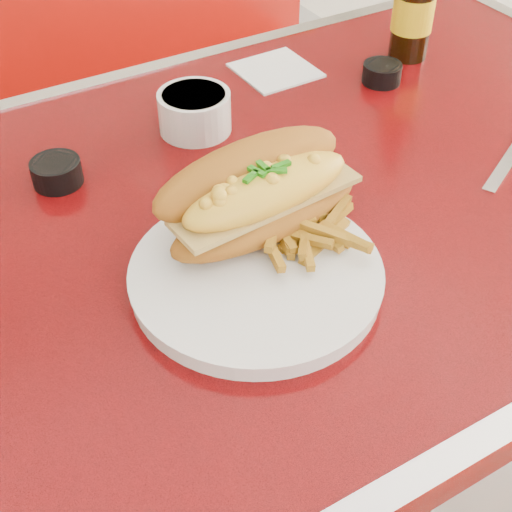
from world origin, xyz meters
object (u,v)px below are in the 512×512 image
diner_table (315,270)px  dinner_plate (256,276)px  mac_hoagie (260,192)px  gravy_ramekin (195,111)px  sauce_cup_right (382,72)px  booth_bench_far (126,173)px  fork (257,222)px  sauce_cup_left (56,171)px

diner_table → dinner_plate: bearing=-144.3°
diner_table → mac_hoagie: bearing=-155.4°
diner_table → gravy_ramekin: size_ratio=10.18×
sauce_cup_right → booth_bench_far: bearing=109.8°
sauce_cup_right → fork: bearing=-147.9°
gravy_ramekin → dinner_plate: bearing=-105.1°
diner_table → fork: fork is taller
dinner_plate → mac_hoagie: bearing=56.2°
diner_table → dinner_plate: size_ratio=3.56×
diner_table → gravy_ramekin: gravy_ramekin is taller
diner_table → sauce_cup_left: sauce_cup_left is taller
gravy_ramekin → sauce_cup_right: (0.32, -0.02, -0.01)m
booth_bench_far → dinner_plate: booth_bench_far is taller
diner_table → gravy_ramekin: 0.29m
diner_table → sauce_cup_left: size_ratio=14.85×
mac_hoagie → sauce_cup_right: mac_hoagie is taller
sauce_cup_left → booth_bench_far: bearing=65.1°
diner_table → sauce_cup_left: bearing=150.6°
mac_hoagie → gravy_ramekin: 0.26m
fork → diner_table: bearing=-76.5°
fork → gravy_ramekin: 0.25m
booth_bench_far → mac_hoagie: size_ratio=4.63×
diner_table → dinner_plate: (-0.17, -0.12, 0.17)m
dinner_plate → sauce_cup_left: 0.32m
booth_bench_far → sauce_cup_right: booth_bench_far is taller
dinner_plate → gravy_ramekin: gravy_ramekin is taller
diner_table → fork: (-0.13, -0.05, 0.18)m
diner_table → dinner_plate: dinner_plate is taller
dinner_plate → gravy_ramekin: 0.33m
sauce_cup_right → dinner_plate: bearing=-143.7°
dinner_plate → mac_hoagie: size_ratio=1.33×
mac_hoagie → fork: size_ratio=1.58×
diner_table → booth_bench_far: size_ratio=1.03×
mac_hoagie → sauce_cup_left: size_ratio=3.13×
booth_bench_far → sauce_cup_right: 0.84m
dinner_plate → mac_hoagie: 0.10m
dinner_plate → gravy_ramekin: size_ratio=2.86×
booth_bench_far → sauce_cup_left: 0.87m
diner_table → booth_bench_far: 0.87m
sauce_cup_right → diner_table: bearing=-143.3°
mac_hoagie → sauce_cup_right: (0.36, 0.23, -0.05)m
booth_bench_far → sauce_cup_right: bearing=-70.2°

